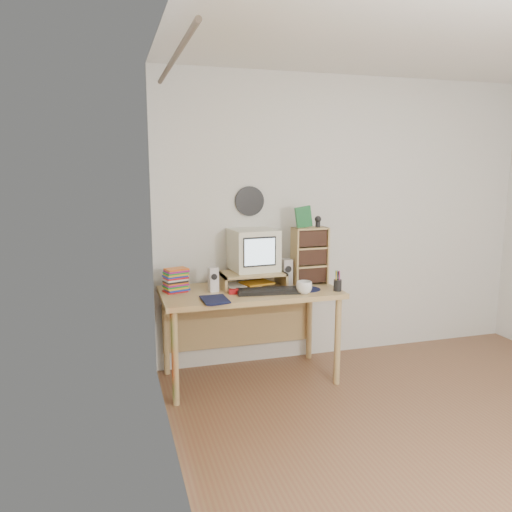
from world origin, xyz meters
TOP-DOWN VIEW (x-y plane):
  - floor at (0.00, 0.00)m, footprint 3.50×3.50m
  - ceiling at (0.00, 0.00)m, footprint 3.50×3.50m
  - back_wall at (0.00, 1.75)m, footprint 3.50×0.00m
  - left_wall at (-1.75, 0.00)m, footprint 0.00×3.50m
  - curtain at (-1.71, 0.48)m, footprint 0.00×2.20m
  - wall_disc at (-0.93, 1.73)m, footprint 0.25×0.02m
  - desk at (-1.03, 1.44)m, footprint 1.40×0.70m
  - monitor_riser at (-0.98, 1.48)m, footprint 0.52×0.30m
  - crt_monitor at (-0.94, 1.53)m, footprint 0.38×0.38m
  - speaker_left at (-1.32, 1.42)m, footprint 0.08×0.08m
  - speaker_right at (-0.69, 1.46)m, footprint 0.09×0.09m
  - keyboard at (-0.92, 1.24)m, footprint 0.50×0.22m
  - dvd_stack at (-1.60, 1.48)m, footprint 0.20×0.16m
  - cd_rack at (-0.49, 1.45)m, footprint 0.29×0.16m
  - mug at (-0.66, 1.14)m, footprint 0.13×0.13m
  - diary at (-1.46, 1.11)m, footprint 0.23×0.17m
  - mousepad at (-0.59, 1.26)m, footprint 0.26×0.26m
  - pen_cup at (-0.38, 1.15)m, footprint 0.08×0.08m
  - papers at (-1.03, 1.47)m, footprint 0.32×0.27m
  - red_box at (-1.18, 1.29)m, footprint 0.07×0.05m
  - game_box at (-0.54, 1.47)m, footprint 0.13×0.03m
  - webcam at (-0.42, 1.45)m, footprint 0.06×0.06m

SIDE VIEW (x-z plane):
  - floor at x=0.00m, z-range 0.00..0.00m
  - desk at x=-1.03m, z-range 0.24..0.99m
  - mousepad at x=-0.59m, z-range 0.75..0.75m
  - keyboard at x=-0.92m, z-range 0.75..0.78m
  - red_box at x=-1.18m, z-range 0.75..0.79m
  - papers at x=-1.03m, z-range 0.75..0.79m
  - diary at x=-1.46m, z-range 0.75..0.79m
  - mug at x=-0.66m, z-range 0.75..0.85m
  - pen_cup at x=-0.38m, z-range 0.75..0.88m
  - monitor_riser at x=-0.98m, z-range 0.78..0.90m
  - speaker_left at x=-1.32m, z-range 0.75..0.94m
  - speaker_right at x=-0.69m, z-range 0.75..0.97m
  - dvd_stack at x=-1.60m, z-range 0.75..0.99m
  - cd_rack at x=-0.49m, z-range 0.75..1.22m
  - crt_monitor at x=-0.94m, z-range 0.87..1.21m
  - curtain at x=-1.71m, z-range 0.05..2.25m
  - back_wall at x=0.00m, z-range -0.50..3.00m
  - left_wall at x=-1.75m, z-range -0.50..3.00m
  - webcam at x=-0.42m, z-range 1.22..1.32m
  - game_box at x=-0.54m, z-range 1.22..1.40m
  - wall_disc at x=-0.93m, z-range 1.30..1.55m
  - ceiling at x=0.00m, z-range 2.50..2.50m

